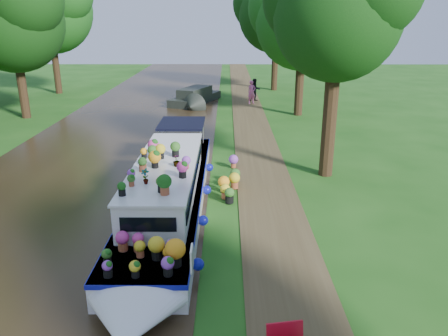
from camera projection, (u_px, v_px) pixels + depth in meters
ground at (236, 203)px, 15.40m from camera, size 100.00×100.00×0.00m
canal_water at (66, 203)px, 15.43m from camera, size 10.00×100.00×0.02m
towpath at (270, 203)px, 15.39m from camera, size 2.20×100.00×0.03m
plant_boat at (167, 191)px, 14.17m from camera, size 2.29×13.52×2.30m
tree_near_overhang at (338, 6)px, 16.14m from camera, size 5.52×5.28×8.99m
tree_near_mid at (303, 14)px, 27.56m from camera, size 6.90×6.60×9.40m
tree_near_far at (277, 8)px, 37.78m from camera, size 7.59×7.26×10.30m
tree_far_c at (12, 13)px, 26.69m from camera, size 7.13×6.82×9.59m
tree_far_d at (49, 3)px, 35.89m from camera, size 8.05×7.70×10.85m
second_boat at (195, 97)px, 33.33m from camera, size 3.86×6.76×1.23m
pedestrian_pink at (252, 92)px, 33.13m from camera, size 0.75×0.64×1.74m
pedestrian_dark at (255, 90)px, 34.20m from camera, size 0.99×0.87×1.73m
verge_plant at (223, 180)px, 16.93m from camera, size 0.47×0.42×0.47m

